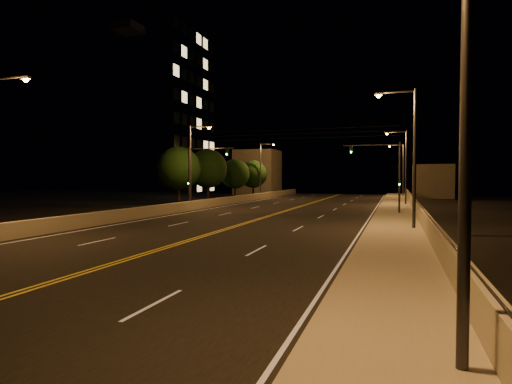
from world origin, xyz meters
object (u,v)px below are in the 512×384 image
(streetlight_6, at_px, (262,167))
(tree_3, at_px, (253,174))
(building_tower, at_px, (128,115))
(tree_0, at_px, (179,168))
(streetlight_3, at_px, (401,167))
(tree_2, at_px, (235,174))
(traffic_signal_right, at_px, (388,170))
(streetlight_1, at_px, (410,150))
(streetlight_0, at_px, (448,73))
(tree_1, at_px, (208,169))
(streetlight_5, at_px, (193,161))
(traffic_signal_left, at_px, (197,171))
(streetlight_2, at_px, (404,163))

(streetlight_6, distance_m, tree_3, 2.99)
(building_tower, distance_m, tree_0, 22.02)
(streetlight_3, relative_size, tree_2, 1.41)
(streetlight_6, xyz_separation_m, traffic_signal_right, (19.96, -25.86, -1.07))
(streetlight_1, bearing_deg, tree_2, 125.72)
(streetlight_3, height_order, streetlight_6, same)
(streetlight_0, distance_m, streetlight_6, 62.11)
(tree_2, bearing_deg, tree_1, -95.73)
(streetlight_5, bearing_deg, streetlight_1, -30.95)
(streetlight_0, distance_m, tree_0, 47.06)
(streetlight_5, distance_m, building_tower, 28.59)
(traffic_signal_right, height_order, tree_2, traffic_signal_right)
(traffic_signal_left, distance_m, tree_1, 15.75)
(streetlight_2, distance_m, tree_3, 27.62)
(tree_2, bearing_deg, traffic_signal_left, -78.42)
(tree_0, bearing_deg, streetlight_1, -35.25)
(streetlight_3, bearing_deg, traffic_signal_right, -92.39)
(tree_1, height_order, tree_2, tree_1)
(streetlight_6, distance_m, traffic_signal_left, 25.90)
(streetlight_3, bearing_deg, tree_3, -162.11)
(traffic_signal_left, xyz_separation_m, tree_0, (-5.78, 6.68, 0.42))
(streetlight_1, height_order, streetlight_6, same)
(traffic_signal_right, xyz_separation_m, traffic_signal_left, (-18.89, 0.00, 0.00))
(tree_0, height_order, tree_3, tree_0)
(streetlight_3, distance_m, tree_0, 38.69)
(streetlight_0, distance_m, tree_2, 60.97)
(streetlight_2, distance_m, streetlight_3, 21.98)
(tree_1, bearing_deg, streetlight_3, 38.29)
(streetlight_2, bearing_deg, streetlight_6, 149.46)
(traffic_signal_right, relative_size, building_tower, 0.24)
(streetlight_3, relative_size, traffic_signal_right, 1.36)
(streetlight_5, bearing_deg, traffic_signal_left, -44.64)
(streetlight_3, relative_size, tree_1, 1.21)
(streetlight_5, bearing_deg, streetlight_6, 90.00)
(building_tower, bearing_deg, tree_1, -15.48)
(streetlight_2, height_order, tree_3, streetlight_2)
(streetlight_3, height_order, traffic_signal_right, streetlight_3)
(streetlight_5, xyz_separation_m, building_tower, (-20.54, 18.10, 8.22))
(streetlight_3, height_order, streetlight_5, same)
(traffic_signal_left, bearing_deg, tree_2, 101.58)
(streetlight_3, bearing_deg, tree_1, -141.71)
(streetlight_1, bearing_deg, traffic_signal_right, 97.10)
(traffic_signal_left, relative_size, building_tower, 0.24)
(streetlight_0, xyz_separation_m, tree_1, (-25.94, 47.16, -0.52))
(streetlight_2, bearing_deg, tree_2, 158.48)
(streetlight_5, xyz_separation_m, tree_2, (-3.67, 22.05, -1.20))
(streetlight_3, distance_m, traffic_signal_left, 40.68)
(streetlight_3, bearing_deg, streetlight_0, -90.00)
(streetlight_5, bearing_deg, streetlight_0, -57.39)
(streetlight_1, bearing_deg, streetlight_0, -90.00)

